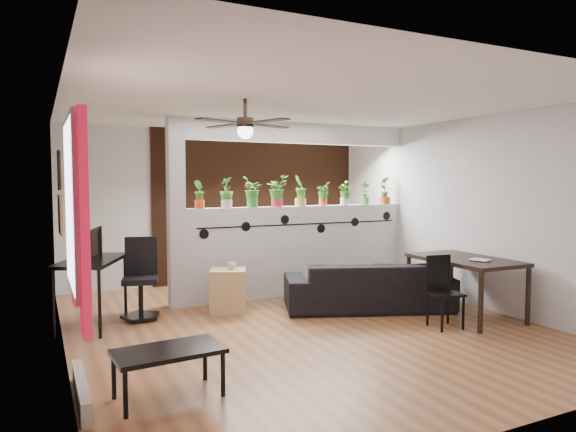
{
  "coord_description": "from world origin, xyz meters",
  "views": [
    {
      "loc": [
        -2.81,
        -5.43,
        1.73
      ],
      "look_at": [
        0.15,
        0.6,
        1.27
      ],
      "focal_mm": 32.0,
      "sensor_mm": 36.0,
      "label": 1
    }
  ],
  "objects_px": {
    "ceiling_fan": "(245,126)",
    "office_chair": "(141,284)",
    "potted_plant_2": "(252,191)",
    "potted_plant_7": "(365,192)",
    "cup": "(232,265)",
    "coffee_table": "(168,354)",
    "potted_plant_8": "(385,189)",
    "folding_chair": "(442,285)",
    "potted_plant_1": "(227,192)",
    "potted_plant_4": "(300,190)",
    "dining_table": "(465,264)",
    "potted_plant_6": "(344,192)",
    "sofa": "(368,286)",
    "potted_plant_3": "(277,190)",
    "potted_plant_0": "(200,193)",
    "potted_plant_5": "(323,193)",
    "cube_shelf": "(228,291)",
    "computer_desk": "(91,265)"
  },
  "relations": [
    {
      "from": "potted_plant_3",
      "to": "folding_chair",
      "type": "bearing_deg",
      "value": -65.06
    },
    {
      "from": "potted_plant_3",
      "to": "cup",
      "type": "relative_size",
      "value": 3.81
    },
    {
      "from": "potted_plant_5",
      "to": "potted_plant_8",
      "type": "height_order",
      "value": "potted_plant_8"
    },
    {
      "from": "potted_plant_2",
      "to": "computer_desk",
      "type": "height_order",
      "value": "potted_plant_2"
    },
    {
      "from": "sofa",
      "to": "cube_shelf",
      "type": "bearing_deg",
      "value": -0.06
    },
    {
      "from": "ceiling_fan",
      "to": "office_chair",
      "type": "height_order",
      "value": "ceiling_fan"
    },
    {
      "from": "potted_plant_2",
      "to": "potted_plant_5",
      "type": "relative_size",
      "value": 1.21
    },
    {
      "from": "potted_plant_3",
      "to": "potted_plant_7",
      "type": "distance_m",
      "value": 1.58
    },
    {
      "from": "potted_plant_5",
      "to": "potted_plant_8",
      "type": "relative_size",
      "value": 0.78
    },
    {
      "from": "potted_plant_3",
      "to": "dining_table",
      "type": "relative_size",
      "value": 0.33
    },
    {
      "from": "potted_plant_1",
      "to": "cup",
      "type": "xyz_separation_m",
      "value": [
        -0.14,
        -0.56,
        -0.96
      ]
    },
    {
      "from": "cup",
      "to": "coffee_table",
      "type": "distance_m",
      "value": 2.75
    },
    {
      "from": "coffee_table",
      "to": "potted_plant_7",
      "type": "bearing_deg",
      "value": 36.91
    },
    {
      "from": "cup",
      "to": "coffee_table",
      "type": "relative_size",
      "value": 0.14
    },
    {
      "from": "potted_plant_1",
      "to": "cup",
      "type": "relative_size",
      "value": 3.56
    },
    {
      "from": "potted_plant_1",
      "to": "computer_desk",
      "type": "relative_size",
      "value": 0.35
    },
    {
      "from": "potted_plant_4",
      "to": "dining_table",
      "type": "relative_size",
      "value": 0.34
    },
    {
      "from": "potted_plant_0",
      "to": "office_chair",
      "type": "xyz_separation_m",
      "value": [
        -0.88,
        -0.38,
        -1.12
      ]
    },
    {
      "from": "potted_plant_4",
      "to": "coffee_table",
      "type": "bearing_deg",
      "value": -132.79
    },
    {
      "from": "potted_plant_2",
      "to": "potted_plant_7",
      "type": "bearing_deg",
      "value": -0.0
    },
    {
      "from": "potted_plant_3",
      "to": "potted_plant_4",
      "type": "xyz_separation_m",
      "value": [
        0.39,
        -0.0,
        0.0
      ]
    },
    {
      "from": "potted_plant_8",
      "to": "folding_chair",
      "type": "bearing_deg",
      "value": -111.02
    },
    {
      "from": "potted_plant_0",
      "to": "dining_table",
      "type": "xyz_separation_m",
      "value": [
        2.85,
        -2.1,
        -0.89
      ]
    },
    {
      "from": "potted_plant_4",
      "to": "potted_plant_1",
      "type": "bearing_deg",
      "value": 180.0
    },
    {
      "from": "potted_plant_2",
      "to": "cup",
      "type": "xyz_separation_m",
      "value": [
        -0.53,
        -0.56,
        -0.97
      ]
    },
    {
      "from": "potted_plant_0",
      "to": "office_chair",
      "type": "relative_size",
      "value": 0.39
    },
    {
      "from": "office_chair",
      "to": "potted_plant_2",
      "type": "bearing_deg",
      "value": 12.92
    },
    {
      "from": "potted_plant_6",
      "to": "potted_plant_7",
      "type": "relative_size",
      "value": 1.06
    },
    {
      "from": "potted_plant_8",
      "to": "sofa",
      "type": "relative_size",
      "value": 0.22
    },
    {
      "from": "cup",
      "to": "dining_table",
      "type": "bearing_deg",
      "value": -30.66
    },
    {
      "from": "potted_plant_5",
      "to": "potted_plant_3",
      "type": "bearing_deg",
      "value": 180.0
    },
    {
      "from": "potted_plant_5",
      "to": "dining_table",
      "type": "height_order",
      "value": "potted_plant_5"
    },
    {
      "from": "ceiling_fan",
      "to": "potted_plant_1",
      "type": "bearing_deg",
      "value": 77.02
    },
    {
      "from": "potted_plant_1",
      "to": "dining_table",
      "type": "xyz_separation_m",
      "value": [
        2.46,
        -2.1,
        -0.91
      ]
    },
    {
      "from": "cube_shelf",
      "to": "office_chair",
      "type": "bearing_deg",
      "value": -167.09
    },
    {
      "from": "potted_plant_0",
      "to": "office_chair",
      "type": "height_order",
      "value": "potted_plant_0"
    },
    {
      "from": "potted_plant_0",
      "to": "cup",
      "type": "distance_m",
      "value": 1.13
    },
    {
      "from": "potted_plant_3",
      "to": "cup",
      "type": "bearing_deg",
      "value": -148.65
    },
    {
      "from": "potted_plant_3",
      "to": "potted_plant_7",
      "type": "height_order",
      "value": "potted_plant_3"
    },
    {
      "from": "potted_plant_3",
      "to": "potted_plant_5",
      "type": "relative_size",
      "value": 1.26
    },
    {
      "from": "potted_plant_3",
      "to": "folding_chair",
      "type": "height_order",
      "value": "potted_plant_3"
    },
    {
      "from": "potted_plant_1",
      "to": "potted_plant_2",
      "type": "xyz_separation_m",
      "value": [
        0.4,
        0.0,
        0.01
      ]
    },
    {
      "from": "ceiling_fan",
      "to": "office_chair",
      "type": "distance_m",
      "value": 2.5
    },
    {
      "from": "potted_plant_7",
      "to": "sofa",
      "type": "relative_size",
      "value": 0.17
    },
    {
      "from": "potted_plant_7",
      "to": "computer_desk",
      "type": "relative_size",
      "value": 0.29
    },
    {
      "from": "potted_plant_1",
      "to": "potted_plant_8",
      "type": "distance_m",
      "value": 2.77
    },
    {
      "from": "ceiling_fan",
      "to": "sofa",
      "type": "relative_size",
      "value": 0.57
    },
    {
      "from": "potted_plant_6",
      "to": "sofa",
      "type": "height_order",
      "value": "potted_plant_6"
    },
    {
      "from": "potted_plant_4",
      "to": "computer_desk",
      "type": "distance_m",
      "value": 3.21
    },
    {
      "from": "potted_plant_5",
      "to": "dining_table",
      "type": "bearing_deg",
      "value": -67.31
    }
  ]
}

